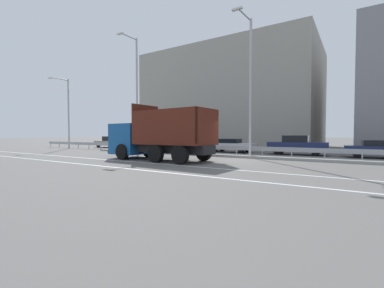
{
  "coord_description": "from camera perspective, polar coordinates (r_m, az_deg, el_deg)",
  "views": [
    {
      "loc": [
        6.85,
        -15.13,
        1.65
      ],
      "look_at": [
        -3.0,
        0.29,
        1.0
      ],
      "focal_mm": 24.0,
      "sensor_mm": 36.0,
      "label": 1
    }
  ],
  "objects": [
    {
      "name": "parked_car_1",
      "position": [
        30.19,
        -9.76,
        0.29
      ],
      "size": [
        3.98,
        2.08,
        1.49
      ],
      "rotation": [
        0.0,
        0.0,
        1.58
      ],
      "color": "#335B33",
      "rests_on": "ground_plane"
    },
    {
      "name": "parked_car_0",
      "position": [
        34.94,
        -17.35,
        0.43
      ],
      "size": [
        4.85,
        2.07,
        1.46
      ],
      "rotation": [
        0.0,
        0.0,
        1.56
      ],
      "color": "gray",
      "rests_on": "ground_plane"
    },
    {
      "name": "parked_car_4",
      "position": [
        23.03,
        22.29,
        -0.25
      ],
      "size": [
        4.74,
        2.07,
        1.61
      ],
      "rotation": [
        0.0,
        0.0,
        -1.5
      ],
      "color": "navy",
      "rests_on": "ground_plane"
    },
    {
      "name": "parked_car_3",
      "position": [
        24.53,
        8.67,
        -0.28
      ],
      "size": [
        4.31,
        1.81,
        1.29
      ],
      "rotation": [
        0.0,
        0.0,
        -1.57
      ],
      "color": "silver",
      "rests_on": "ground_plane"
    },
    {
      "name": "parked_car_5",
      "position": [
        22.48,
        36.19,
        -0.87
      ],
      "size": [
        4.43,
        2.11,
        1.28
      ],
      "rotation": [
        0.0,
        0.0,
        -1.5
      ],
      "color": "navy",
      "rests_on": "ground_plane"
    },
    {
      "name": "background_building_0",
      "position": [
        38.4,
        9.2,
        9.37
      ],
      "size": [
        22.8,
        15.15,
        13.15
      ],
      "primitive_type": "cube",
      "color": "gray",
      "rests_on": "ground_plane"
    },
    {
      "name": "street_lamp_0",
      "position": [
        34.04,
        -26.03,
        6.83
      ],
      "size": [
        0.7,
        2.27,
        8.27
      ],
      "color": "#ADADB2",
      "rests_on": "ground_plane"
    },
    {
      "name": "lane_strip_1",
      "position": [
        14.04,
        -18.12,
        -4.82
      ],
      "size": [
        56.26,
        0.16,
        0.01
      ],
      "primitive_type": "cube",
      "color": "silver",
      "rests_on": "ground_plane"
    },
    {
      "name": "street_lamp_2",
      "position": [
        19.12,
        12.66,
        13.49
      ],
      "size": [
        0.71,
        2.49,
        9.88
      ],
      "color": "#ADADB2",
      "rests_on": "ground_plane"
    },
    {
      "name": "dump_truck",
      "position": [
        17.61,
        -9.39,
        0.83
      ],
      "size": [
        7.73,
        3.04,
        3.69
      ],
      "rotation": [
        0.0,
        0.0,
        1.53
      ],
      "color": "#144C8C",
      "rests_on": "ground_plane"
    },
    {
      "name": "street_lamp_1",
      "position": [
        25.38,
        -12.38,
        11.61
      ],
      "size": [
        0.7,
        2.2,
        10.8
      ],
      "color": "#ADADB2",
      "rests_on": "ground_plane"
    },
    {
      "name": "median_guardrail",
      "position": [
        20.07,
        12.58,
        -1.11
      ],
      "size": [
        56.26,
        0.09,
        0.78
      ],
      "color": "#9EA0A5",
      "rests_on": "ground_plane"
    },
    {
      "name": "median_island",
      "position": [
        19.12,
        11.49,
        -2.7
      ],
      "size": [
        30.94,
        1.1,
        0.18
      ],
      "primitive_type": "cube",
      "color": "gray",
      "rests_on": "ground_plane"
    },
    {
      "name": "parked_car_2",
      "position": [
        27.48,
        -1.28,
        0.16
      ],
      "size": [
        4.92,
        2.28,
        1.51
      ],
      "rotation": [
        0.0,
        0.0,
        1.5
      ],
      "color": "#A3A3A8",
      "rests_on": "ground_plane"
    },
    {
      "name": "lane_strip_0",
      "position": [
        15.68,
        -11.21,
        -4.05
      ],
      "size": [
        56.26,
        0.16,
        0.01
      ],
      "primitive_type": "cube",
      "color": "silver",
      "rests_on": "ground_plane"
    },
    {
      "name": "ground_plane",
      "position": [
        16.69,
        8.2,
        -3.67
      ],
      "size": [
        320.0,
        320.0,
        0.0
      ],
      "primitive_type": "plane",
      "color": "#605E5B"
    },
    {
      "name": "median_road_sign",
      "position": [
        22.37,
        -4.72,
        0.57
      ],
      "size": [
        0.67,
        0.16,
        2.1
      ],
      "color": "white",
      "rests_on": "ground_plane"
    }
  ]
}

